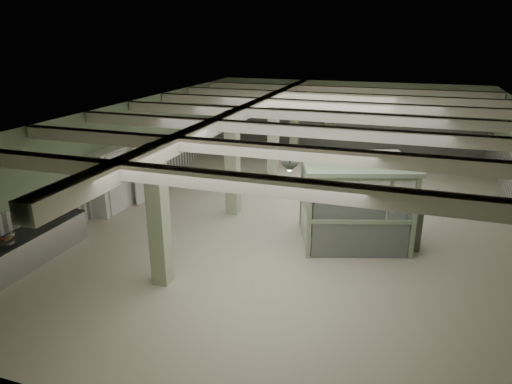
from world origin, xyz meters
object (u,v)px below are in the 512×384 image
(prep_counter, at_px, (5,260))
(filing_cabinet, at_px, (412,224))
(guard_booth, at_px, (355,187))
(walkin_cooler, at_px, (118,177))

(prep_counter, height_order, filing_cabinet, filing_cabinet)
(prep_counter, xyz_separation_m, guard_booth, (8.28, 5.07, 1.26))
(prep_counter, bearing_deg, guard_booth, 31.46)
(walkin_cooler, height_order, filing_cabinet, walkin_cooler)
(prep_counter, bearing_deg, walkin_cooler, 90.91)
(walkin_cooler, height_order, guard_booth, guard_booth)
(walkin_cooler, bearing_deg, prep_counter, -89.09)
(walkin_cooler, xyz_separation_m, filing_cabinet, (10.09, -0.16, -0.38))
(prep_counter, bearing_deg, filing_cabinet, 27.09)
(prep_counter, distance_m, guard_booth, 9.79)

